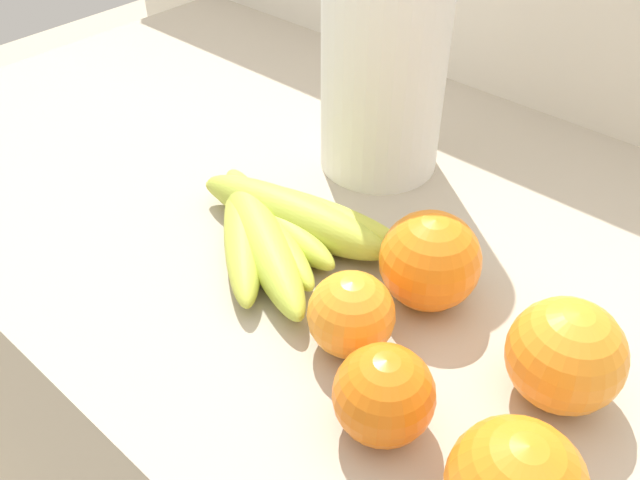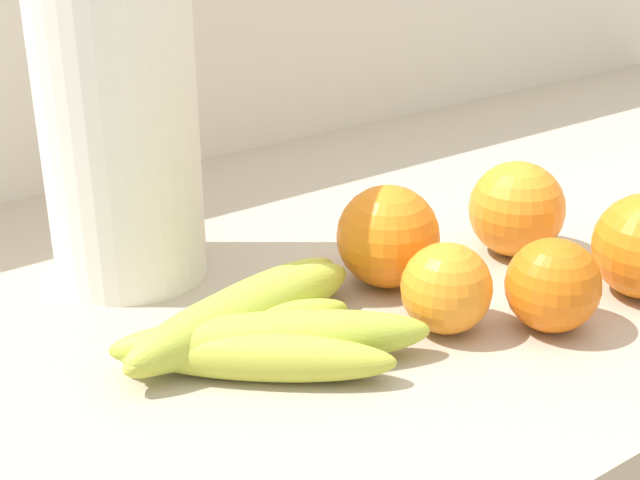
{
  "view_description": "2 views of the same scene",
  "coord_description": "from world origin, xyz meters",
  "px_view_note": "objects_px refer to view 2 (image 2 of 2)",
  "views": [
    {
      "loc": [
        0.14,
        -0.41,
        1.31
      ],
      "look_at": [
        -0.15,
        -0.09,
        0.95
      ],
      "focal_mm": 37.96,
      "sensor_mm": 36.0,
      "label": 1
    },
    {
      "loc": [
        -0.49,
        -0.54,
        1.24
      ],
      "look_at": [
        -0.15,
        -0.07,
        0.98
      ],
      "focal_mm": 50.61,
      "sensor_mm": 36.0,
      "label": 2
    }
  ],
  "objects_px": {
    "orange_front": "(388,236)",
    "orange_center": "(553,285)",
    "banana_bunch": "(252,329)",
    "paper_towel_roll": "(117,100)",
    "orange_right": "(446,288)",
    "orange_back_right": "(517,209)"
  },
  "relations": [
    {
      "from": "orange_front",
      "to": "orange_center",
      "type": "relative_size",
      "value": 1.19
    },
    {
      "from": "banana_bunch",
      "to": "paper_towel_roll",
      "type": "relative_size",
      "value": 0.66
    },
    {
      "from": "orange_front",
      "to": "orange_right",
      "type": "height_order",
      "value": "orange_front"
    },
    {
      "from": "orange_right",
      "to": "paper_towel_roll",
      "type": "height_order",
      "value": "paper_towel_roll"
    },
    {
      "from": "orange_center",
      "to": "orange_right",
      "type": "xyz_separation_m",
      "value": [
        -0.06,
        0.04,
        -0.0
      ]
    },
    {
      "from": "paper_towel_roll",
      "to": "orange_back_right",
      "type": "bearing_deg",
      "value": -28.87
    },
    {
      "from": "orange_center",
      "to": "paper_towel_roll",
      "type": "bearing_deg",
      "value": 128.58
    },
    {
      "from": "orange_back_right",
      "to": "orange_right",
      "type": "relative_size",
      "value": 1.23
    },
    {
      "from": "orange_center",
      "to": "banana_bunch",
      "type": "bearing_deg",
      "value": 154.09
    },
    {
      "from": "banana_bunch",
      "to": "orange_back_right",
      "type": "xyz_separation_m",
      "value": [
        0.27,
        0.01,
        0.02
      ]
    },
    {
      "from": "orange_center",
      "to": "paper_towel_roll",
      "type": "distance_m",
      "value": 0.35
    },
    {
      "from": "banana_bunch",
      "to": "orange_back_right",
      "type": "bearing_deg",
      "value": 2.19
    },
    {
      "from": "orange_front",
      "to": "orange_right",
      "type": "bearing_deg",
      "value": -99.04
    },
    {
      "from": "orange_back_right",
      "to": "banana_bunch",
      "type": "bearing_deg",
      "value": -177.81
    },
    {
      "from": "orange_back_right",
      "to": "paper_towel_roll",
      "type": "relative_size",
      "value": 0.25
    },
    {
      "from": "orange_front",
      "to": "orange_center",
      "type": "bearing_deg",
      "value": -67.84
    },
    {
      "from": "banana_bunch",
      "to": "orange_right",
      "type": "height_order",
      "value": "orange_right"
    },
    {
      "from": "banana_bunch",
      "to": "paper_towel_roll",
      "type": "height_order",
      "value": "paper_towel_roll"
    },
    {
      "from": "orange_back_right",
      "to": "orange_front",
      "type": "relative_size",
      "value": 0.99
    },
    {
      "from": "orange_back_right",
      "to": "orange_front",
      "type": "bearing_deg",
      "value": 171.27
    },
    {
      "from": "banana_bunch",
      "to": "orange_back_right",
      "type": "distance_m",
      "value": 0.27
    },
    {
      "from": "orange_back_right",
      "to": "paper_towel_roll",
      "type": "distance_m",
      "value": 0.34
    }
  ]
}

